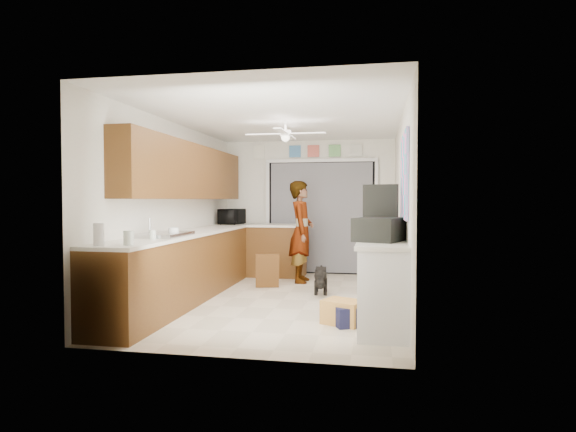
{
  "coord_description": "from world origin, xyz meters",
  "views": [
    {
      "loc": [
        1.28,
        -6.52,
        1.4
      ],
      "look_at": [
        0.0,
        0.4,
        1.15
      ],
      "focal_mm": 30.0,
      "sensor_mm": 36.0,
      "label": 1
    }
  ],
  "objects_px": {
    "paper_towel_roll": "(99,235)",
    "navy_crate": "(350,316)",
    "cup": "(173,232)",
    "suitcase": "(380,229)",
    "cardboard_box": "(343,312)",
    "microwave": "(232,217)",
    "man": "(301,232)",
    "dog": "(321,279)"
  },
  "relations": [
    {
      "from": "paper_towel_roll",
      "to": "cardboard_box",
      "type": "relative_size",
      "value": 0.52
    },
    {
      "from": "paper_towel_roll",
      "to": "man",
      "type": "height_order",
      "value": "man"
    },
    {
      "from": "paper_towel_roll",
      "to": "microwave",
      "type": "bearing_deg",
      "value": 89.01
    },
    {
      "from": "cup",
      "to": "suitcase",
      "type": "xyz_separation_m",
      "value": [
        2.53,
        -0.26,
        0.08
      ]
    },
    {
      "from": "cup",
      "to": "paper_towel_roll",
      "type": "relative_size",
      "value": 0.59
    },
    {
      "from": "microwave",
      "to": "cardboard_box",
      "type": "xyz_separation_m",
      "value": [
        2.24,
        -3.06,
        -0.95
      ]
    },
    {
      "from": "microwave",
      "to": "dog",
      "type": "distance_m",
      "value": 2.42
    },
    {
      "from": "dog",
      "to": "paper_towel_roll",
      "type": "bearing_deg",
      "value": -128.84
    },
    {
      "from": "microwave",
      "to": "cup",
      "type": "bearing_deg",
      "value": -170.74
    },
    {
      "from": "microwave",
      "to": "cup",
      "type": "xyz_separation_m",
      "value": [
        0.11,
        -2.8,
        -0.09
      ]
    },
    {
      "from": "microwave",
      "to": "man",
      "type": "height_order",
      "value": "man"
    },
    {
      "from": "suitcase",
      "to": "man",
      "type": "xyz_separation_m",
      "value": [
        -1.29,
        2.62,
        -0.22
      ]
    },
    {
      "from": "cardboard_box",
      "to": "dog",
      "type": "relative_size",
      "value": 0.79
    },
    {
      "from": "suitcase",
      "to": "man",
      "type": "height_order",
      "value": "man"
    },
    {
      "from": "man",
      "to": "cardboard_box",
      "type": "bearing_deg",
      "value": -164.97
    },
    {
      "from": "cup",
      "to": "suitcase",
      "type": "relative_size",
      "value": 0.22
    },
    {
      "from": "cup",
      "to": "dog",
      "type": "bearing_deg",
      "value": 40.32
    },
    {
      "from": "cup",
      "to": "cardboard_box",
      "type": "height_order",
      "value": "cup"
    },
    {
      "from": "suitcase",
      "to": "dog",
      "type": "xyz_separation_m",
      "value": [
        -0.85,
        1.69,
        -0.86
      ]
    },
    {
      "from": "microwave",
      "to": "dog",
      "type": "relative_size",
      "value": 0.94
    },
    {
      "from": "navy_crate",
      "to": "man",
      "type": "xyz_separation_m",
      "value": [
        -0.97,
        2.67,
        0.74
      ]
    },
    {
      "from": "cup",
      "to": "suitcase",
      "type": "height_order",
      "value": "suitcase"
    },
    {
      "from": "microwave",
      "to": "paper_towel_roll",
      "type": "distance_m",
      "value": 4.15
    },
    {
      "from": "suitcase",
      "to": "dog",
      "type": "relative_size",
      "value": 1.1
    },
    {
      "from": "paper_towel_roll",
      "to": "suitcase",
      "type": "bearing_deg",
      "value": 21.82
    },
    {
      "from": "paper_towel_roll",
      "to": "dog",
      "type": "height_order",
      "value": "paper_towel_roll"
    },
    {
      "from": "cardboard_box",
      "to": "navy_crate",
      "type": "height_order",
      "value": "cardboard_box"
    },
    {
      "from": "dog",
      "to": "suitcase",
      "type": "bearing_deg",
      "value": -68.26
    },
    {
      "from": "navy_crate",
      "to": "dog",
      "type": "bearing_deg",
      "value": 106.93
    },
    {
      "from": "man",
      "to": "paper_towel_roll",
      "type": "bearing_deg",
      "value": 155.3
    },
    {
      "from": "man",
      "to": "dog",
      "type": "height_order",
      "value": "man"
    },
    {
      "from": "cardboard_box",
      "to": "dog",
      "type": "height_order",
      "value": "dog"
    },
    {
      "from": "suitcase",
      "to": "cardboard_box",
      "type": "height_order",
      "value": "suitcase"
    },
    {
      "from": "paper_towel_roll",
      "to": "navy_crate",
      "type": "height_order",
      "value": "paper_towel_roll"
    },
    {
      "from": "microwave",
      "to": "cup",
      "type": "relative_size",
      "value": 3.83
    },
    {
      "from": "navy_crate",
      "to": "microwave",
      "type": "bearing_deg",
      "value": 126.68
    },
    {
      "from": "cardboard_box",
      "to": "navy_crate",
      "type": "xyz_separation_m",
      "value": [
        0.08,
        -0.06,
        -0.02
      ]
    },
    {
      "from": "cup",
      "to": "suitcase",
      "type": "distance_m",
      "value": 2.54
    },
    {
      "from": "navy_crate",
      "to": "cardboard_box",
      "type": "bearing_deg",
      "value": 145.94
    },
    {
      "from": "navy_crate",
      "to": "man",
      "type": "relative_size",
      "value": 0.21
    },
    {
      "from": "suitcase",
      "to": "navy_crate",
      "type": "bearing_deg",
      "value": -150.96
    },
    {
      "from": "paper_towel_roll",
      "to": "navy_crate",
      "type": "bearing_deg",
      "value": 23.46
    }
  ]
}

